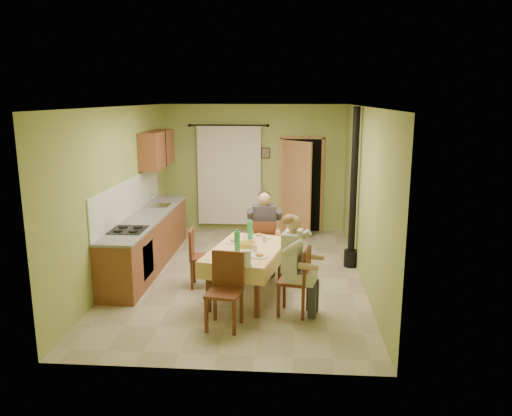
# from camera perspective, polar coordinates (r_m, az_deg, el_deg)

# --- Properties ---
(floor) EXTENTS (4.00, 6.00, 0.01)m
(floor) POSITION_cam_1_polar(r_m,az_deg,el_deg) (8.51, -1.74, -7.70)
(floor) COLOR tan
(floor) RESTS_ON ground
(room_shell) EXTENTS (4.04, 6.04, 2.82)m
(room_shell) POSITION_cam_1_polar(r_m,az_deg,el_deg) (8.07, -1.83, 4.52)
(room_shell) COLOR #98A856
(room_shell) RESTS_ON ground
(kitchen_run) EXTENTS (0.64, 3.64, 1.56)m
(kitchen_run) POSITION_cam_1_polar(r_m,az_deg,el_deg) (9.06, -12.31, -3.52)
(kitchen_run) COLOR brown
(kitchen_run) RESTS_ON ground
(upper_cabinets) EXTENTS (0.35, 1.40, 0.70)m
(upper_cabinets) POSITION_cam_1_polar(r_m,az_deg,el_deg) (10.05, -11.25, 6.63)
(upper_cabinets) COLOR brown
(upper_cabinets) RESTS_ON room_shell
(curtain) EXTENTS (1.70, 0.07, 2.22)m
(curtain) POSITION_cam_1_polar(r_m,az_deg,el_deg) (11.06, -3.09, 3.79)
(curtain) COLOR black
(curtain) RESTS_ON ground
(doorway) EXTENTS (0.96, 0.61, 2.15)m
(doorway) POSITION_cam_1_polar(r_m,az_deg,el_deg) (10.95, 4.94, 2.55)
(doorway) COLOR black
(doorway) RESTS_ON ground
(dining_table) EXTENTS (1.29, 1.78, 0.76)m
(dining_table) POSITION_cam_1_polar(r_m,az_deg,el_deg) (7.53, -1.05, -7.37)
(dining_table) COLOR #EDBF7B
(dining_table) RESTS_ON ground
(tableware) EXTENTS (0.69, 1.65, 0.33)m
(tableware) POSITION_cam_1_polar(r_m,az_deg,el_deg) (7.29, -1.14, -4.36)
(tableware) COLOR white
(tableware) RESTS_ON dining_table
(chair_far) EXTENTS (0.41, 0.41, 0.94)m
(chair_far) POSITION_cam_1_polar(r_m,az_deg,el_deg) (8.52, 0.95, -5.62)
(chair_far) COLOR #5E2C19
(chair_far) RESTS_ON ground
(chair_near) EXTENTS (0.48, 0.48, 0.99)m
(chair_near) POSITION_cam_1_polar(r_m,az_deg,el_deg) (6.62, -3.62, -11.13)
(chair_near) COLOR #5E2C19
(chair_near) RESTS_ON ground
(chair_right) EXTENTS (0.47, 0.47, 0.95)m
(chair_right) POSITION_cam_1_polar(r_m,az_deg,el_deg) (7.00, 4.43, -9.78)
(chair_right) COLOR #5E2C19
(chair_right) RESTS_ON ground
(chair_left) EXTENTS (0.41, 0.41, 0.94)m
(chair_left) POSITION_cam_1_polar(r_m,az_deg,el_deg) (8.00, -6.16, -6.92)
(chair_left) COLOR #5E2C19
(chair_left) RESTS_ON ground
(man_far) EXTENTS (0.60, 0.48, 1.39)m
(man_far) POSITION_cam_1_polar(r_m,az_deg,el_deg) (8.37, 0.97, -1.75)
(man_far) COLOR #38333D
(man_far) RESTS_ON chair_far
(man_right) EXTENTS (0.54, 0.63, 1.39)m
(man_right) POSITION_cam_1_polar(r_m,az_deg,el_deg) (6.80, 4.41, -5.18)
(man_right) COLOR beige
(man_right) RESTS_ON chair_right
(stove_flue) EXTENTS (0.24, 0.24, 2.80)m
(stove_flue) POSITION_cam_1_polar(r_m,az_deg,el_deg) (8.82, 10.99, -0.26)
(stove_flue) COLOR black
(stove_flue) RESTS_ON ground
(picture_back) EXTENTS (0.19, 0.03, 0.23)m
(picture_back) POSITION_cam_1_polar(r_m,az_deg,el_deg) (10.99, 1.10, 6.31)
(picture_back) COLOR black
(picture_back) RESTS_ON room_shell
(picture_right) EXTENTS (0.03, 0.31, 0.21)m
(picture_right) POSITION_cam_1_polar(r_m,az_deg,el_deg) (9.28, 11.21, 5.53)
(picture_right) COLOR brown
(picture_right) RESTS_ON room_shell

